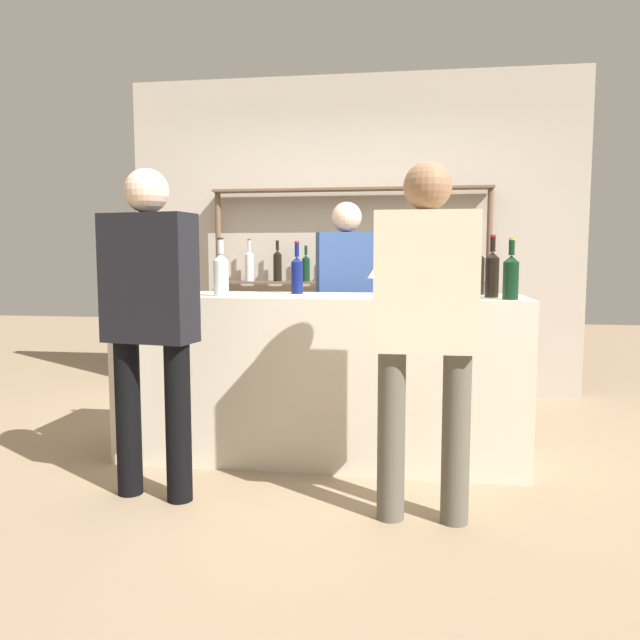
# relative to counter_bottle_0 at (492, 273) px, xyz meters

# --- Properties ---
(ground_plane) EXTENTS (16.00, 16.00, 0.00)m
(ground_plane) POSITION_rel_counter_bottle_0_xyz_m (-0.99, 0.04, -1.13)
(ground_plane) COLOR #9E8466
(bar_counter) EXTENTS (2.41, 0.64, 1.00)m
(bar_counter) POSITION_rel_counter_bottle_0_xyz_m (-0.99, 0.04, -0.64)
(bar_counter) COLOR beige
(bar_counter) RESTS_ON ground_plane
(back_wall) EXTENTS (4.01, 0.12, 2.80)m
(back_wall) POSITION_rel_counter_bottle_0_xyz_m (-0.99, 1.96, 0.27)
(back_wall) COLOR #B2A899
(back_wall) RESTS_ON ground_plane
(back_shelf) EXTENTS (2.41, 0.18, 1.81)m
(back_shelf) POSITION_rel_counter_bottle_0_xyz_m (-1.00, 1.78, 0.07)
(back_shelf) COLOR brown
(back_shelf) RESTS_ON ground_plane
(counter_bottle_0) EXTENTS (0.08, 0.08, 0.35)m
(counter_bottle_0) POSITION_rel_counter_bottle_0_xyz_m (0.00, 0.00, 0.00)
(counter_bottle_0) COLOR black
(counter_bottle_0) RESTS_ON bar_counter
(counter_bottle_1) EXTENTS (0.07, 0.07, 0.33)m
(counter_bottle_1) POSITION_rel_counter_bottle_0_xyz_m (-1.16, 0.16, -0.01)
(counter_bottle_1) COLOR #0F1956
(counter_bottle_1) RESTS_ON bar_counter
(counter_bottle_2) EXTENTS (0.08, 0.08, 0.33)m
(counter_bottle_2) POSITION_rel_counter_bottle_0_xyz_m (0.08, -0.17, -0.01)
(counter_bottle_2) COLOR black
(counter_bottle_2) RESTS_ON bar_counter
(counter_bottle_3) EXTENTS (0.09, 0.09, 0.33)m
(counter_bottle_3) POSITION_rel_counter_bottle_0_xyz_m (-1.94, 0.10, -0.01)
(counter_bottle_3) COLOR black
(counter_bottle_3) RESTS_ON bar_counter
(counter_bottle_4) EXTENTS (0.07, 0.07, 0.35)m
(counter_bottle_4) POSITION_rel_counter_bottle_0_xyz_m (-0.05, 0.24, -0.00)
(counter_bottle_4) COLOR black
(counter_bottle_4) RESTS_ON bar_counter
(counter_bottle_5) EXTENTS (0.09, 0.09, 0.34)m
(counter_bottle_5) POSITION_rel_counter_bottle_0_xyz_m (-1.56, -0.12, -0.01)
(counter_bottle_5) COLOR silver
(counter_bottle_5) RESTS_ON bar_counter
(wine_glass) EXTENTS (0.08, 0.08, 0.16)m
(wine_glass) POSITION_rel_counter_bottle_0_xyz_m (-0.68, 0.20, -0.01)
(wine_glass) COLOR silver
(wine_glass) RESTS_ON bar_counter
(cork_jar) EXTENTS (0.12, 0.12, 0.15)m
(cork_jar) POSITION_rel_counter_bottle_0_xyz_m (-0.22, 0.16, -0.06)
(cork_jar) COLOR silver
(cork_jar) RESTS_ON bar_counter
(customer_left) EXTENTS (0.48, 0.27, 1.66)m
(customer_left) POSITION_rel_counter_bottle_0_xyz_m (-1.74, -0.72, -0.17)
(customer_left) COLOR black
(customer_left) RESTS_ON ground_plane
(customer_right) EXTENTS (0.46, 0.22, 1.65)m
(customer_right) POSITION_rel_counter_bottle_0_xyz_m (-0.39, -0.80, -0.17)
(customer_right) COLOR #575347
(customer_right) RESTS_ON ground_plane
(server_behind_counter) EXTENTS (0.45, 0.29, 1.60)m
(server_behind_counter) POSITION_rel_counter_bottle_0_xyz_m (-0.91, 0.73, -0.19)
(server_behind_counter) COLOR #121C33
(server_behind_counter) RESTS_ON ground_plane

